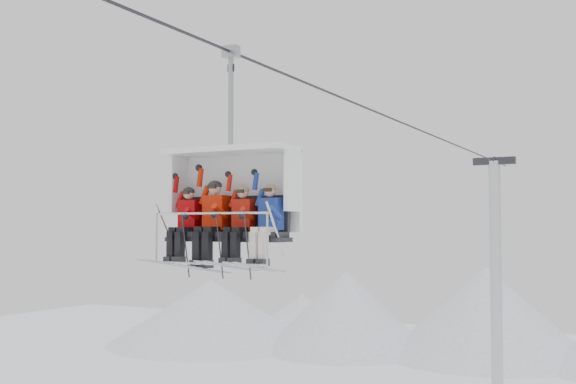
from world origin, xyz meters
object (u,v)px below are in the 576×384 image
at_px(chairlift_carrier, 234,193).
at_px(skier_center_right, 240,222).
at_px(skier_center_left, 213,219).
at_px(lift_tower_right, 497,318).
at_px(skier_far_right, 268,221).
at_px(skier_far_left, 186,222).

height_order(chairlift_carrier, skier_center_right, chairlift_carrier).
distance_m(skier_center_left, skier_center_right, 0.59).
height_order(lift_tower_right, chairlift_carrier, lift_tower_right).
relative_size(skier_center_left, skier_far_right, 1.00).
relative_size(lift_tower_right, chairlift_carrier, 3.38).
distance_m(skier_far_left, skier_center_left, 0.58).
xyz_separation_m(skier_far_left, skier_center_right, (1.17, -0.00, -0.00)).
height_order(lift_tower_right, skier_far_left, lift_tower_right).
distance_m(skier_center_left, skier_far_right, 1.15).
height_order(skier_center_left, skier_far_right, skier_center_left).
xyz_separation_m(skier_center_left, skier_far_right, (1.14, -0.01, -0.04)).
xyz_separation_m(lift_tower_right, skier_far_left, (-0.85, -24.50, 4.40)).
height_order(lift_tower_right, skier_center_left, lift_tower_right).
distance_m(skier_far_left, skier_center_right, 1.17).
bearing_deg(skier_far_left, lift_tower_right, 88.02).
xyz_separation_m(skier_far_left, skier_far_right, (1.72, 0.00, 0.00)).
bearing_deg(skier_far_left, skier_center_left, 1.37).
height_order(chairlift_carrier, skier_far_right, chairlift_carrier).
relative_size(chairlift_carrier, skier_far_left, 2.36).
bearing_deg(lift_tower_right, chairlift_carrier, -90.00).
height_order(skier_far_left, skier_far_right, skier_far_right).
xyz_separation_m(lift_tower_right, skier_far_right, (0.88, -24.50, 4.40)).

